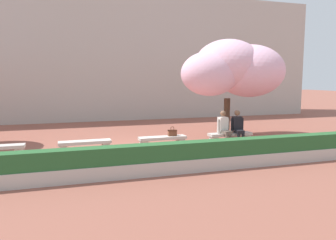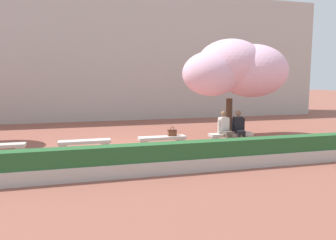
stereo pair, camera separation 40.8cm
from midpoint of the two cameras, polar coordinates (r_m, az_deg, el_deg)
name	(u,v)px [view 1 (the left image)]	position (r m, az deg, el deg)	size (l,w,h in m)	color
ground_plane	(125,151)	(11.33, -8.48, -5.45)	(100.00, 100.00, 0.00)	#8E5142
building_facade	(95,58)	(21.33, -13.10, 10.48)	(28.00, 4.00, 7.49)	#B7B2A8
stone_bench_near_west	(85,145)	(11.15, -15.28, -4.27)	(1.69, 0.44, 0.45)	#BCB7AD
stone_bench_center	(163,141)	(11.55, -1.98, -3.62)	(1.69, 0.44, 0.45)	#BCB7AD
stone_bench_near_east	(230,137)	(12.51, 9.84, -2.88)	(1.69, 0.44, 0.45)	#BCB7AD
person_seated_left	(224,127)	(12.27, 8.81, -1.17)	(0.51, 0.72, 1.29)	black
person_seated_right	(238,126)	(12.53, 11.16, -1.05)	(0.51, 0.71, 1.29)	black
handbag	(172,132)	(11.61, -0.24, -2.16)	(0.30, 0.15, 0.34)	brown
cherry_tree_main	(234,69)	(14.07, 10.55, 8.67)	(4.56, 3.01, 4.10)	#473323
planter_hedge_foreground	(145,160)	(8.50, -5.46, -7.02)	(14.35, 0.50, 0.80)	#BCB7AD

